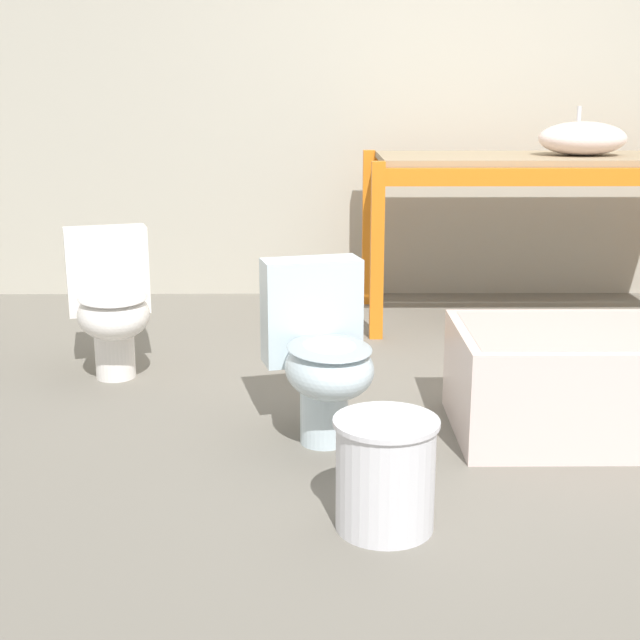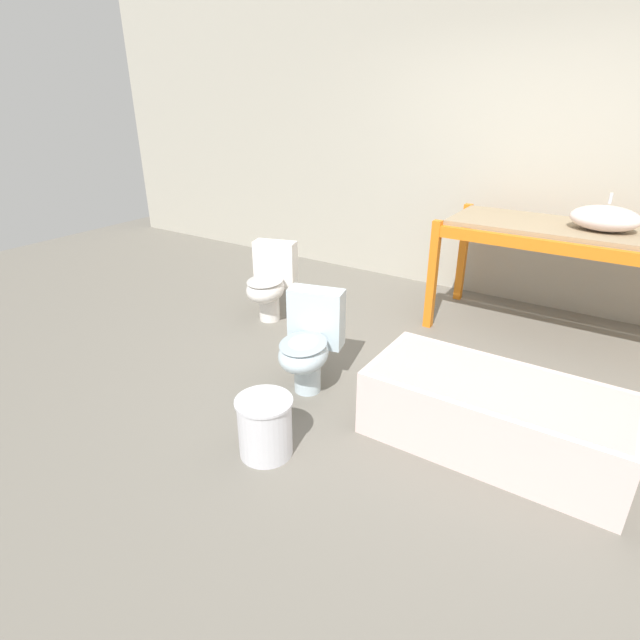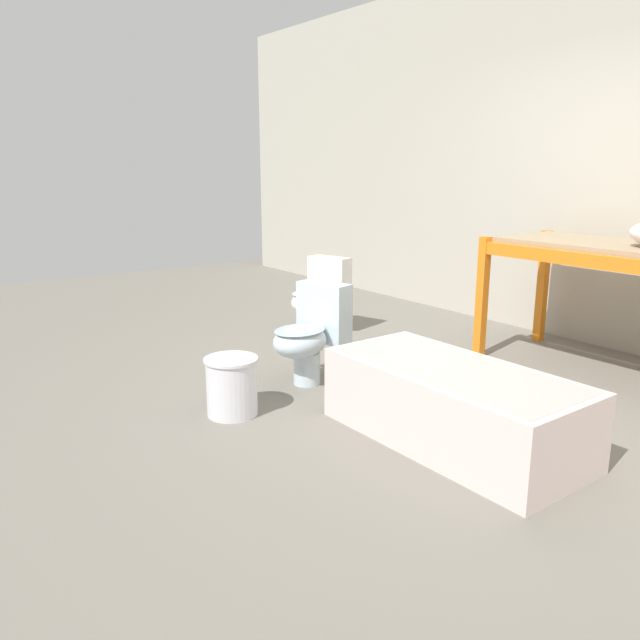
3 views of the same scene
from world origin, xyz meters
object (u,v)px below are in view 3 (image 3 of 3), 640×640
(toilet_near, at_px, (310,332))
(toilet_far, at_px, (319,295))
(bathtub_main, at_px, (453,400))
(bucket_white, at_px, (232,385))

(toilet_near, relative_size, toilet_far, 1.00)
(bathtub_main, bearing_deg, bucket_white, -143.43)
(bucket_white, bearing_deg, bathtub_main, 36.33)
(toilet_near, height_order, bucket_white, toilet_near)
(toilet_near, xyz_separation_m, bucket_white, (0.19, -0.72, -0.17))
(bathtub_main, height_order, bucket_white, bathtub_main)
(toilet_near, bearing_deg, bathtub_main, -11.79)
(bathtub_main, distance_m, toilet_near, 1.25)
(bucket_white, bearing_deg, toilet_near, 104.72)
(bathtub_main, relative_size, toilet_near, 2.11)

